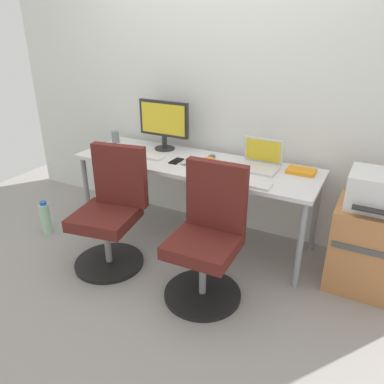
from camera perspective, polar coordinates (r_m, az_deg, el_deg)
The scene contains 18 objects.
ground_plane at distance 3.42m, azimuth 0.39°, elevation -6.79°, with size 5.28×5.28×0.00m, color gray.
back_wall at distance 3.33m, azimuth 3.77°, elevation 16.19°, with size 4.40×0.04×2.60m, color silver.
desk at distance 3.13m, azimuth 0.42°, elevation 3.54°, with size 2.03×0.65×0.71m.
office_chair_left at distance 2.96m, azimuth -12.07°, elevation -3.23°, with size 0.54×0.54×0.94m.
office_chair_right at distance 2.57m, azimuth 2.35°, elevation -7.19°, with size 0.54×0.54×0.94m.
side_cabinet at distance 2.97m, azimuth 24.74°, elevation -7.46°, with size 0.47×0.46×0.63m.
printer at distance 2.79m, azimuth 26.27°, elevation 0.16°, with size 0.38×0.40×0.24m.
water_bottle_on_floor at distance 3.67m, azimuth -21.16°, elevation -3.65°, with size 0.09×0.09×0.31m.
desktop_monitor at distance 3.38m, azimuth -4.27°, elevation 10.50°, with size 0.48×0.18×0.43m.
open_laptop at distance 3.01m, azimuth 10.12°, elevation 4.56°, with size 0.31×0.26×0.23m.
keyboard_by_monitor at distance 3.26m, azimuth -7.09°, elevation 5.47°, with size 0.34×0.12×0.02m, color silver.
keyboard_by_laptop at distance 2.70m, azimuth 8.28°, elevation 1.33°, with size 0.34×0.12×0.02m, color silver.
mouse_by_monitor at distance 3.19m, azimuth 2.95°, elevation 5.33°, with size 0.06×0.10×0.03m, color #515156.
mouse_by_laptop at distance 3.07m, azimuth -1.00°, elevation 4.53°, with size 0.06×0.10×0.03m, color #B7B7B7.
coffee_mug at distance 2.94m, azimuth 2.53°, elevation 4.24°, with size 0.08×0.08×0.09m, color orange.
pen_cup at distance 3.70m, azimuth -11.43°, elevation 8.13°, with size 0.07×0.07×0.10m, color slate.
phone_near_monitor at distance 3.12m, azimuth -2.37°, elevation 4.69°, with size 0.07×0.14×0.01m, color black.
notebook at distance 3.00m, azimuth 16.08°, elevation 3.03°, with size 0.21×0.15×0.03m, color orange.
Camera 1 is at (1.34, -2.61, 1.77)m, focal length 35.45 mm.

